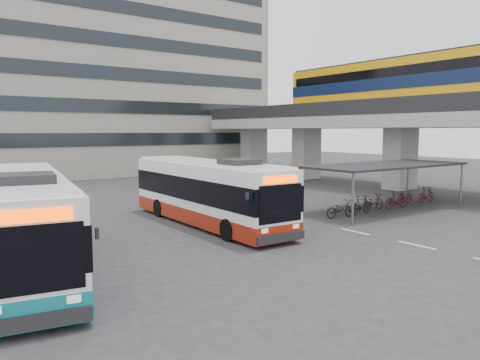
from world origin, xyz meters
TOP-DOWN VIEW (x-y plane):
  - ground at (0.00, 0.00)m, footprint 120.00×120.00m
  - viaduct at (17.00, 10.17)m, footprint 8.00×32.00m
  - bike_shelter at (8.47, 3.00)m, footprint 10.00×4.00m
  - office_block at (6.00, 36.00)m, footprint 30.00×15.00m
  - road_markings at (2.50, -3.00)m, footprint 0.15×7.60m
  - bus_main at (-1.78, 5.28)m, footprint 2.65×10.91m
  - bus_teal at (-10.30, 2.46)m, footprint 4.25×11.34m
  - pedestrian at (-2.49, 4.34)m, footprint 0.76×0.83m

SIDE VIEW (x-z plane):
  - ground at x=0.00m, z-range 0.00..0.00m
  - road_markings at x=2.50m, z-range 0.00..0.01m
  - pedestrian at x=-2.49m, z-range 0.00..1.90m
  - bike_shelter at x=8.47m, z-range 0.17..2.71m
  - bus_main at x=-1.78m, z-range -0.11..3.09m
  - bus_teal at x=-10.30m, z-range -0.12..3.16m
  - viaduct at x=17.00m, z-range 1.39..11.07m
  - office_block at x=6.00m, z-range 0.00..25.00m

